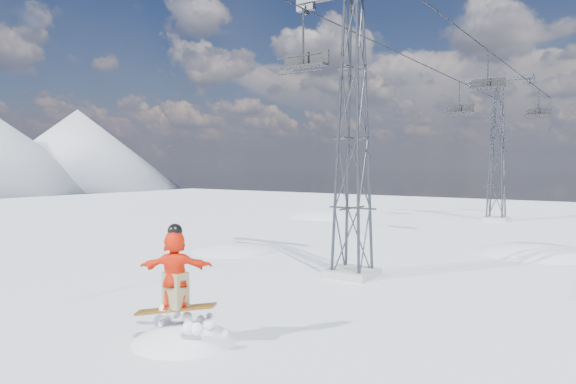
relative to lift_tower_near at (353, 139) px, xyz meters
The scene contains 9 objects.
ground 9.72m from the lift_tower_near, 95.71° to the right, with size 120.00×120.00×0.00m, color white.
snow_terrain 20.81m from the lift_tower_near, 112.81° to the left, with size 39.00×37.00×22.00m.
lift_tower_near is the anchor object (origin of this frame).
lift_tower_far 25.00m from the lift_tower_near, 90.00° to the left, with size 5.20×1.80×11.43m.
haul_cables 12.70m from the lift_tower_near, 90.00° to the left, with size 4.46×51.00×0.06m.
lift_chair_near 3.94m from the lift_tower_near, behind, with size 2.14×0.61×2.65m.
lift_chair_mid 12.82m from the lift_tower_near, 79.72° to the left, with size 1.87×0.54×2.32m.
lift_chair_far 22.40m from the lift_tower_near, 95.70° to the left, with size 2.14×0.62×2.65m.
lift_chair_extra 30.05m from the lift_tower_near, 85.77° to the left, with size 1.96×0.56×2.43m.
Camera 1 is at (10.12, -10.16, 4.44)m, focal length 32.00 mm.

